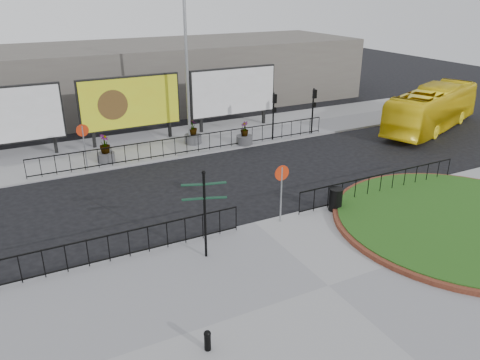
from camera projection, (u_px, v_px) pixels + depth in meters
ground at (254, 225)px, 19.39m from camera, size 90.00×90.00×0.00m
pavement_near at (328, 287)px, 15.26m from camera, size 30.00×10.00×0.12m
pavement_far at (162, 144)px, 29.22m from camera, size 44.00×6.00×0.12m
brick_edge at (461, 222)px, 19.19m from camera, size 10.40×10.40×0.18m
grass_lawn at (461, 221)px, 19.19m from camera, size 10.00×10.00×0.22m
railing_near_left at (109, 248)px, 16.35m from camera, size 10.00×0.10×1.10m
railing_near_right at (381, 184)px, 21.63m from camera, size 9.00×0.10×1.10m
railing_far at (193, 144)px, 27.20m from camera, size 18.00×0.10×1.10m
speed_sign_far at (83, 137)px, 24.27m from camera, size 0.64×0.07×2.47m
speed_sign_near at (282, 181)px, 18.75m from camera, size 0.64×0.07×2.47m
billboard_left at (4, 116)px, 25.46m from camera, size 6.20×0.31×4.10m
billboard_mid at (130, 103)px, 28.42m from camera, size 6.20×0.31×4.10m
billboard_right at (233, 92)px, 31.37m from camera, size 6.20×0.31×4.10m
lamp_post at (187, 67)px, 27.21m from camera, size 0.74×0.18×9.23m
signal_pole_a at (274, 109)px, 29.00m from camera, size 0.22×0.26×3.00m
signal_pole_b at (314, 104)px, 30.27m from camera, size 0.22×0.26×3.00m
building_backdrop at (119, 78)px, 36.50m from camera, size 40.00×10.00×5.00m
fingerpost_sign at (205, 206)px, 16.15m from camera, size 1.54×0.70×3.33m
bollard at (207, 339)px, 12.43m from camera, size 0.20×0.20×0.62m
litter_bin at (336, 199)px, 20.21m from camera, size 0.61×0.61×1.01m
bus at (432, 108)px, 31.81m from camera, size 10.68×6.04×2.92m
planter_a at (105, 151)px, 25.82m from camera, size 0.96×0.96×1.56m
planter_b at (193, 135)px, 28.90m from camera, size 1.05×1.05×1.53m
planter_c at (244, 137)px, 28.77m from camera, size 1.02×1.02×1.42m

